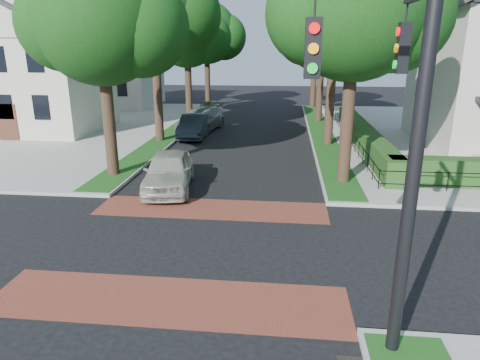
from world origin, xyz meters
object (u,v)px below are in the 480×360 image
(traffic_signal, at_px, (404,127))
(parked_car_front, at_px, (169,171))
(parked_car_middle, at_px, (194,126))
(parked_car_rear, at_px, (201,120))

(traffic_signal, height_order, parked_car_front, traffic_signal)
(parked_car_middle, height_order, parked_car_rear, parked_car_rear)
(traffic_signal, xyz_separation_m, parked_car_rear, (-8.49, 23.87, -3.86))
(traffic_signal, distance_m, parked_car_front, 12.82)
(parked_car_rear, bearing_deg, parked_car_front, -75.66)
(traffic_signal, bearing_deg, parked_car_front, 126.00)
(traffic_signal, relative_size, parked_car_middle, 1.65)
(parked_car_rear, bearing_deg, parked_car_middle, -80.98)
(parked_car_front, bearing_deg, parked_car_rear, 87.08)
(parked_car_middle, xyz_separation_m, parked_car_rear, (0.00, 2.60, 0.05))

